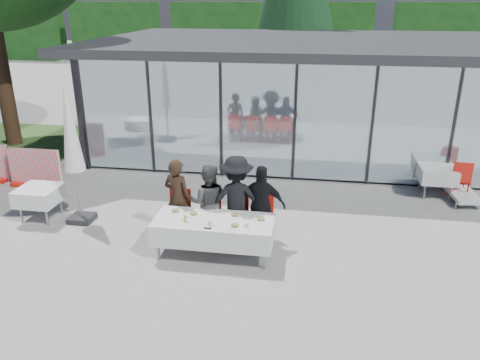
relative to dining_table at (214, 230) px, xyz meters
name	(u,v)px	position (x,y,z in m)	size (l,w,h in m)	color
ground	(228,252)	(0.24, 0.15, -0.54)	(90.00, 90.00, 0.00)	gray
pavilion	(331,78)	(2.24, 8.32, 1.61)	(14.80, 8.80, 3.44)	gray
treeline	(271,34)	(-1.76, 28.15, 1.66)	(62.50, 2.00, 4.40)	#103411
dining_table	(214,230)	(0.00, 0.00, 0.00)	(2.26, 0.96, 0.75)	silver
diner_a	(178,198)	(-0.89, 0.68, 0.30)	(0.61, 0.61, 1.67)	#302115
diner_chair_a	(179,210)	(-0.89, 0.75, 0.00)	(0.44, 0.44, 0.97)	red
diner_b	(209,202)	(-0.25, 0.68, 0.26)	(0.77, 0.77, 1.59)	#464646
diner_chair_b	(210,212)	(-0.25, 0.75, 0.00)	(0.44, 0.44, 0.97)	red
diner_c	(236,199)	(0.32, 0.68, 0.36)	(1.16, 1.16, 1.80)	black
diner_chair_c	(237,214)	(0.32, 0.75, 0.00)	(0.44, 0.44, 0.97)	red
diner_d	(262,205)	(0.83, 0.68, 0.27)	(0.95, 0.95, 1.62)	black
diner_chair_d	(262,216)	(0.83, 0.75, 0.00)	(0.44, 0.44, 0.97)	red
plate_a	(176,211)	(-0.79, 0.20, 0.24)	(0.29, 0.29, 0.07)	white
plate_b	(194,214)	(-0.42, 0.14, 0.24)	(0.29, 0.29, 0.07)	white
plate_c	(235,215)	(0.37, 0.21, 0.24)	(0.29, 0.29, 0.07)	white
plate_d	(261,219)	(0.88, 0.10, 0.24)	(0.29, 0.29, 0.07)	white
plate_extra	(235,226)	(0.45, -0.23, 0.24)	(0.29, 0.29, 0.07)	white
juice_bottle	(185,219)	(-0.49, -0.18, 0.28)	(0.06, 0.06, 0.14)	#8EB34A
drinking_glasses	(229,224)	(0.33, -0.24, 0.26)	(0.74, 0.09, 0.10)	silver
folded_eyeglasses	(207,228)	(-0.03, -0.37, 0.22)	(0.14, 0.03, 0.01)	black
spare_table_left	(39,195)	(-4.16, 0.96, 0.02)	(0.86, 0.86, 0.74)	silver
spare_table_right	(437,174)	(4.84, 3.77, 0.02)	(0.86, 0.86, 0.74)	silver
spare_chair_b	(460,178)	(5.35, 3.61, 0.00)	(0.47, 0.47, 0.97)	red
market_umbrella	(71,137)	(-3.21, 0.98, 1.39)	(0.50, 0.50, 3.00)	black
lounger	(460,187)	(5.40, 3.71, -0.28)	(0.73, 1.39, 0.72)	silver
grass_patch	(15,143)	(-8.26, 6.15, -0.53)	(5.00, 5.00, 0.02)	#385926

